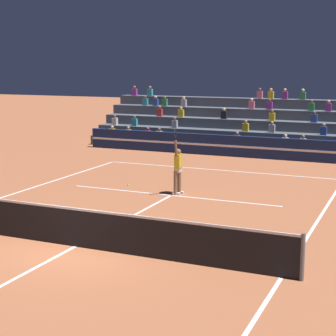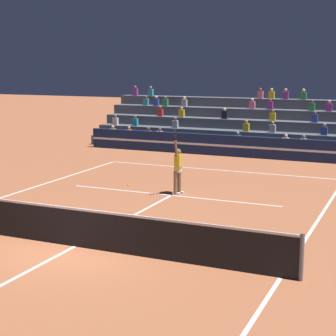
% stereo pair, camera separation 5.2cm
% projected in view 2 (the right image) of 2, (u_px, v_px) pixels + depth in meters
% --- Properties ---
extents(ground_plane, '(120.00, 120.00, 0.00)m').
position_uv_depth(ground_plane, '(75.00, 246.00, 14.90)').
color(ground_plane, '#AD603D').
extents(court_lines, '(11.10, 23.90, 0.01)m').
position_uv_depth(court_lines, '(75.00, 246.00, 14.90)').
color(court_lines, white).
rests_on(court_lines, ground).
extents(tennis_net, '(12.00, 0.10, 1.10)m').
position_uv_depth(tennis_net, '(74.00, 227.00, 14.80)').
color(tennis_net, slate).
rests_on(tennis_net, ground).
extents(sponsor_banner_wall, '(18.00, 0.26, 1.10)m').
position_uv_depth(sponsor_banner_wall, '(244.00, 147.00, 29.07)').
color(sponsor_banner_wall, navy).
rests_on(sponsor_banner_wall, ground).
extents(bleacher_stand, '(19.40, 4.75, 3.38)m').
position_uv_depth(bleacher_stand, '(263.00, 130.00, 32.40)').
color(bleacher_stand, '#4C515B').
rests_on(bleacher_stand, ground).
extents(tennis_player, '(0.33, 0.84, 2.50)m').
position_uv_depth(tennis_player, '(178.00, 168.00, 20.69)').
color(tennis_player, brown).
rests_on(tennis_player, ground).
extents(tennis_ball, '(0.07, 0.07, 0.07)m').
position_uv_depth(tennis_ball, '(128.00, 185.00, 22.35)').
color(tennis_ball, '#C6DB33').
rests_on(tennis_ball, ground).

